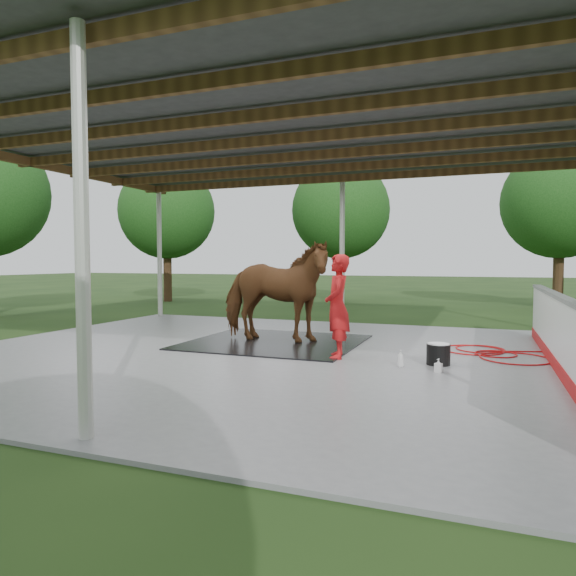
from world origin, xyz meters
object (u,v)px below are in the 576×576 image
(horse, at_px, (274,292))
(handler, at_px, (337,306))
(wash_bucket, at_px, (438,354))
(dasher_board, at_px, (562,337))

(horse, bearing_deg, handler, -126.38)
(wash_bucket, bearing_deg, handler, -179.59)
(dasher_board, bearing_deg, wash_bucket, 178.74)
(handler, xyz_separation_m, wash_bucket, (1.68, 0.01, -0.72))
(dasher_board, bearing_deg, handler, 179.55)
(handler, height_order, wash_bucket, handler)
(handler, bearing_deg, dasher_board, 73.48)
(horse, relative_size, wash_bucket, 6.42)
(horse, xyz_separation_m, handler, (1.63, -1.13, -0.15))
(wash_bucket, bearing_deg, horse, 161.38)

